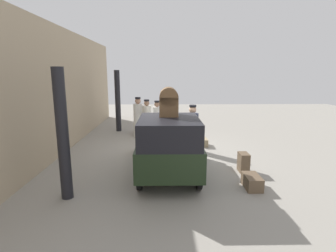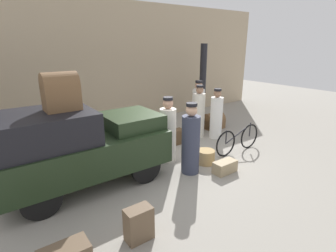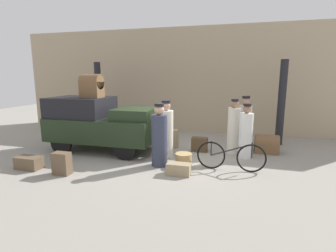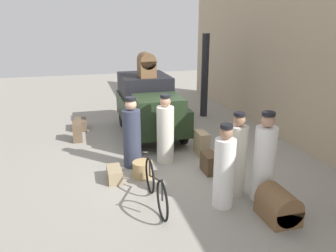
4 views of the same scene
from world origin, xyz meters
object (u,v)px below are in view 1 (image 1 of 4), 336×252
at_px(porter_with_bicycle, 192,130).
at_px(trunk_barrel_dark, 142,128).
at_px(suitcase_small_leather, 149,139).
at_px(porter_carrying_trunk, 138,119).
at_px(trunk_wicker_pale, 252,182).
at_px(bicycle, 185,130).
at_px(trunk_large_brown, 243,162).
at_px(wicker_basket, 187,141).
at_px(trunk_umber_medium, 141,144).
at_px(porter_standing_middle, 170,131).
at_px(porter_lifting_near_truck, 147,121).
at_px(trunk_on_truck_roof, 169,101).
at_px(suitcase_black_upright, 203,142).
at_px(conductor_in_dark_uniform, 157,120).
at_px(truck, 169,142).

xyz_separation_m(porter_with_bicycle, trunk_barrel_dark, (2.97, 2.13, -0.53)).
bearing_deg(suitcase_small_leather, porter_carrying_trunk, 20.92).
bearing_deg(trunk_wicker_pale, bicycle, 14.01).
distance_m(porter_carrying_trunk, trunk_large_brown, 5.68).
bearing_deg(trunk_wicker_pale, wicker_basket, 18.15).
distance_m(suitcase_small_leather, trunk_umber_medium, 1.09).
distance_m(porter_standing_middle, trunk_wicker_pale, 3.88).
distance_m(bicycle, porter_lifting_near_truck, 1.73).
height_order(wicker_basket, trunk_on_truck_roof, trunk_on_truck_roof).
bearing_deg(porter_carrying_trunk, porter_with_bicycle, -135.44).
bearing_deg(trunk_large_brown, suitcase_black_upright, 14.94).
bearing_deg(conductor_in_dark_uniform, trunk_umber_medium, 168.16).
bearing_deg(porter_with_bicycle, trunk_umber_medium, 96.53).
bearing_deg(conductor_in_dark_uniform, wicker_basket, -142.70).
bearing_deg(bicycle, trunk_barrel_dark, 62.22).
relative_size(truck, porter_standing_middle, 2.02).
distance_m(bicycle, porter_standing_middle, 2.13).
bearing_deg(trunk_wicker_pale, suitcase_small_leather, 34.53).
height_order(porter_lifting_near_truck, suitcase_small_leather, porter_lifting_near_truck).
bearing_deg(trunk_umber_medium, porter_lifting_near_truck, -2.24).
bearing_deg(bicycle, porter_lifting_near_truck, 89.86).
xyz_separation_m(porter_carrying_trunk, conductor_in_dark_uniform, (0.03, -0.85, -0.08)).
bearing_deg(wicker_basket, trunk_large_brown, -153.57).
bearing_deg(truck, bicycle, -10.69).
distance_m(porter_with_bicycle, trunk_large_brown, 2.58).
xyz_separation_m(porter_lifting_near_truck, trunk_large_brown, (-4.10, -3.09, -0.51)).
bearing_deg(trunk_wicker_pale, porter_carrying_trunk, 31.42).
relative_size(porter_lifting_near_truck, trunk_wicker_pale, 2.58).
distance_m(porter_standing_middle, trunk_umber_medium, 1.15).
relative_size(wicker_basket, porter_standing_middle, 0.27).
bearing_deg(truck, conductor_in_dark_uniform, 5.34).
height_order(truck, suitcase_small_leather, truck).
distance_m(porter_carrying_trunk, porter_with_bicycle, 3.17).
distance_m(porter_carrying_trunk, suitcase_black_upright, 3.25).
relative_size(suitcase_small_leather, trunk_large_brown, 0.91).
height_order(trunk_umber_medium, trunk_large_brown, trunk_umber_medium).
xyz_separation_m(porter_carrying_trunk, trunk_wicker_pale, (-5.56, -3.39, -0.66)).
bearing_deg(porter_standing_middle, porter_carrying_trunk, 30.74).
distance_m(truck, trunk_barrel_dark, 5.50).
bearing_deg(trunk_large_brown, trunk_barrel_dark, 33.59).
bearing_deg(bicycle, porter_carrying_trunk, 80.71).
relative_size(porter_standing_middle, trunk_barrel_dark, 2.37).
relative_size(trunk_large_brown, trunk_on_truck_roof, 0.76).
xyz_separation_m(truck, trunk_barrel_dark, (5.32, 1.20, -0.71)).
bearing_deg(trunk_wicker_pale, porter_with_bicycle, 19.57).
relative_size(porter_lifting_near_truck, trunk_barrel_dark, 2.38).
xyz_separation_m(wicker_basket, porter_standing_middle, (-0.70, 0.73, 0.61)).
distance_m(porter_carrying_trunk, trunk_wicker_pale, 6.54).
bearing_deg(porter_with_bicycle, conductor_in_dark_uniform, 30.87).
xyz_separation_m(bicycle, trunk_barrel_dark, (1.06, 2.01, -0.13)).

